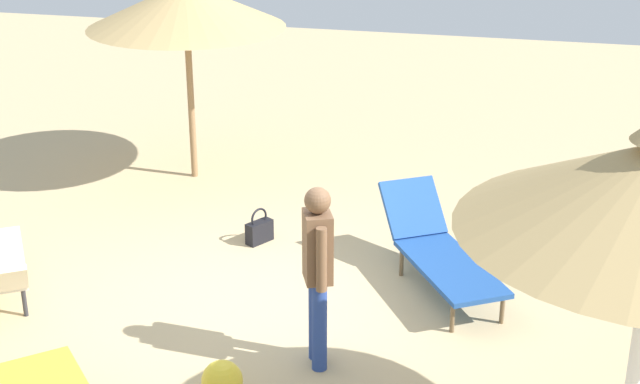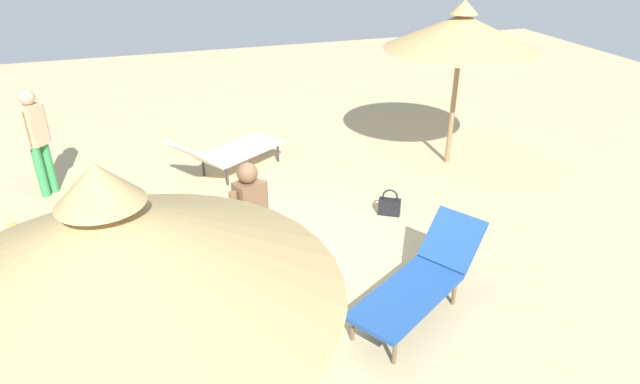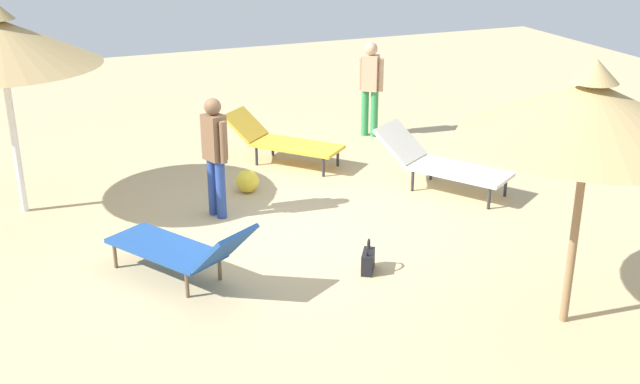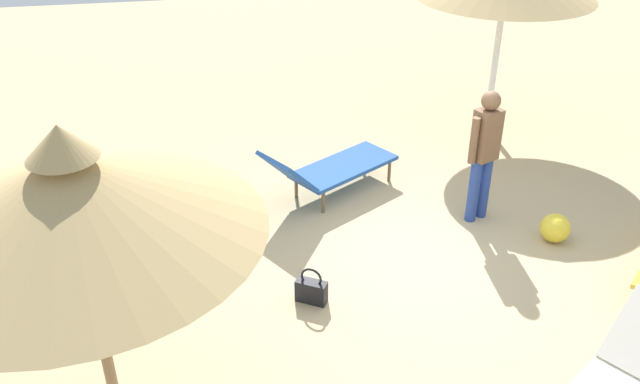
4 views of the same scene
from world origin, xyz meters
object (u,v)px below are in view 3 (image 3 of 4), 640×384
at_px(parasol_umbrella_near_left, 0,43).
at_px(lounge_chair_back, 182,248).
at_px(handbag, 368,260).
at_px(person_standing_far_right, 370,83).
at_px(lounge_chair_front, 440,162).
at_px(lounge_chair_far_left, 282,140).
at_px(beach_ball, 247,181).
at_px(person_standing_edge, 215,151).
at_px(parasol_umbrella_near_right, 591,110).

bearing_deg(parasol_umbrella_near_left, lounge_chair_back, -150.50).
relative_size(lounge_chair_back, handbag, 4.73).
bearing_deg(person_standing_far_right, lounge_chair_front, 176.70).
distance_m(lounge_chair_far_left, handbag, 3.95).
bearing_deg(lounge_chair_far_left, beach_ball, 138.95).
bearing_deg(beach_ball, person_standing_edge, 137.96).
bearing_deg(handbag, person_standing_edge, 28.29).
height_order(parasol_umbrella_near_right, handbag, parasol_umbrella_near_right).
relative_size(lounge_chair_front, handbag, 5.01).
distance_m(parasol_umbrella_near_right, lounge_chair_back, 4.53).
xyz_separation_m(lounge_chair_far_left, beach_ball, (-1.01, 0.88, -0.22)).
bearing_deg(lounge_chair_far_left, parasol_umbrella_near_right, -168.97).
xyz_separation_m(parasol_umbrella_near_left, beach_ball, (-0.45, -3.05, -2.14)).
xyz_separation_m(parasol_umbrella_near_right, lounge_chair_front, (3.74, -0.66, -1.82)).
distance_m(person_standing_far_right, beach_ball, 3.43).
relative_size(lounge_chair_front, person_standing_far_right, 1.22).
xyz_separation_m(lounge_chair_front, beach_ball, (0.92, 2.64, -0.25)).
xyz_separation_m(parasol_umbrella_near_left, parasol_umbrella_near_right, (-5.11, -5.03, -0.08)).
relative_size(parasol_umbrella_near_left, lounge_chair_front, 1.39).
bearing_deg(parasol_umbrella_near_right, lounge_chair_front, -9.99).
distance_m(parasol_umbrella_near_left, lounge_chair_back, 3.75).
height_order(parasol_umbrella_near_left, parasol_umbrella_near_right, parasol_umbrella_near_left).
distance_m(lounge_chair_front, person_standing_edge, 3.31).
distance_m(lounge_chair_back, person_standing_edge, 1.93).
xyz_separation_m(handbag, beach_ball, (2.92, 0.57, 0.03)).
height_order(lounge_chair_far_left, lounge_chair_front, lounge_chair_front).
height_order(parasol_umbrella_near_right, beach_ball, parasol_umbrella_near_right).
height_order(lounge_chair_back, beach_ball, lounge_chair_back).
xyz_separation_m(lounge_chair_back, person_standing_edge, (1.66, -0.83, 0.53)).
height_order(lounge_chair_far_left, handbag, lounge_chair_far_left).
bearing_deg(handbag, lounge_chair_back, 74.55).
height_order(parasol_umbrella_near_left, handbag, parasol_umbrella_near_left).
height_order(lounge_chair_far_left, person_standing_edge, person_standing_edge).
height_order(parasol_umbrella_near_right, person_standing_far_right, parasol_umbrella_near_right).
relative_size(lounge_chair_front, lounge_chair_back, 1.06).
height_order(parasol_umbrella_near_left, lounge_chair_front, parasol_umbrella_near_left).
height_order(parasol_umbrella_near_right, lounge_chair_far_left, parasol_umbrella_near_right).
xyz_separation_m(lounge_chair_far_left, person_standing_far_right, (0.82, -1.92, 0.56)).
bearing_deg(person_standing_far_right, person_standing_edge, 126.40).
height_order(lounge_chair_front, beach_ball, lounge_chair_front).
relative_size(parasol_umbrella_near_left, handbag, 6.96).
height_order(lounge_chair_back, person_standing_edge, person_standing_edge).
height_order(lounge_chair_front, lounge_chair_back, lounge_chair_front).
distance_m(lounge_chair_far_left, person_standing_edge, 2.33).
relative_size(person_standing_far_right, handbag, 4.09).
distance_m(lounge_chair_front, person_standing_far_right, 2.81).
bearing_deg(beach_ball, lounge_chair_back, 148.32).
distance_m(parasol_umbrella_near_left, parasol_umbrella_near_right, 7.17).
relative_size(person_standing_edge, beach_ball, 4.83).
distance_m(lounge_chair_front, handbag, 2.89).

